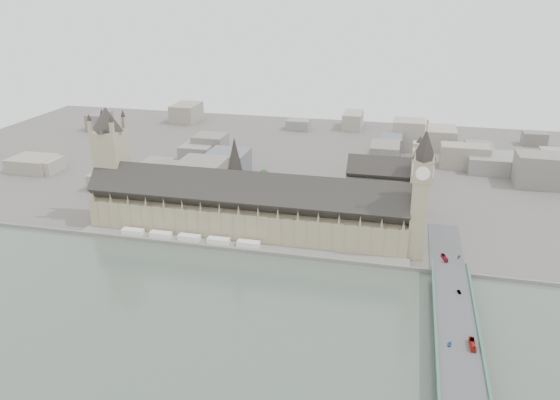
% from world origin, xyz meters
% --- Properties ---
extents(ground, '(900.00, 900.00, 0.00)m').
position_xyz_m(ground, '(0.00, 0.00, 0.00)').
color(ground, '#595651').
rests_on(ground, ground).
extents(river_thames, '(600.00, 600.00, 0.00)m').
position_xyz_m(river_thames, '(0.00, -165.00, 0.00)').
color(river_thames, '#435046').
rests_on(river_thames, ground).
extents(embankment_wall, '(600.00, 1.50, 3.00)m').
position_xyz_m(embankment_wall, '(0.00, -15.00, 1.50)').
color(embankment_wall, gray).
rests_on(embankment_wall, ground).
extents(river_terrace, '(270.00, 15.00, 2.00)m').
position_xyz_m(river_terrace, '(0.00, -7.50, 1.00)').
color(river_terrace, gray).
rests_on(river_terrace, ground).
extents(terrace_tents, '(118.00, 7.00, 4.00)m').
position_xyz_m(terrace_tents, '(-40.00, -7.00, 4.00)').
color(terrace_tents, white).
rests_on(terrace_tents, river_terrace).
extents(palace_of_westminster, '(265.00, 40.73, 55.44)m').
position_xyz_m(palace_of_westminster, '(0.00, 19.70, 22.71)').
color(palace_of_westminster, tan).
rests_on(palace_of_westminster, ground).
extents(elizabeth_tower, '(17.00, 17.00, 107.50)m').
position_xyz_m(elizabeth_tower, '(138.00, 8.00, 58.09)').
color(elizabeth_tower, tan).
rests_on(elizabeth_tower, ground).
extents(victoria_tower, '(30.00, 30.00, 100.00)m').
position_xyz_m(victoria_tower, '(-122.00, 26.00, 55.20)').
color(victoria_tower, tan).
rests_on(victoria_tower, ground).
extents(central_tower, '(13.00, 13.00, 48.00)m').
position_xyz_m(central_tower, '(-10.00, 26.00, 57.92)').
color(central_tower, gray).
rests_on(central_tower, ground).
extents(westminster_bridge, '(25.00, 325.00, 10.25)m').
position_xyz_m(westminster_bridge, '(162.00, -87.50, 5.12)').
color(westminster_bridge, '#474749').
rests_on(westminster_bridge, ground).
extents(bridge_parapets, '(25.00, 235.00, 1.15)m').
position_xyz_m(bridge_parapets, '(162.00, -132.00, 10.82)').
color(bridge_parapets, '#3A6957').
rests_on(bridge_parapets, westminster_bridge).
extents(westminster_abbey, '(68.00, 36.00, 64.00)m').
position_xyz_m(westminster_abbey, '(110.92, 95.00, 25.08)').
color(westminster_abbey, '#9D998D').
rests_on(westminster_abbey, ground).
extents(city_skyline_inland, '(720.00, 360.00, 38.00)m').
position_xyz_m(city_skyline_inland, '(0.00, 245.00, 19.00)').
color(city_skyline_inland, gray).
rests_on(city_skyline_inland, ground).
extents(park_trees, '(110.00, 30.00, 15.00)m').
position_xyz_m(park_trees, '(-10.00, 60.00, 7.50)').
color(park_trees, '#1A4418').
rests_on(park_trees, ground).
extents(red_bus_north, '(5.08, 10.52, 2.85)m').
position_xyz_m(red_bus_north, '(158.42, -11.80, 11.68)').
color(red_bus_north, maroon).
rests_on(red_bus_north, westminster_bridge).
extents(red_bus_south, '(3.07, 11.58, 3.20)m').
position_xyz_m(red_bus_south, '(168.93, -113.66, 11.85)').
color(red_bus_south, '#B01F16').
rests_on(red_bus_south, westminster_bridge).
extents(car_blue, '(2.38, 4.17, 1.34)m').
position_xyz_m(car_blue, '(156.94, -115.05, 10.92)').
color(car_blue, '#17519A').
rests_on(car_blue, westminster_bridge).
extents(car_silver, '(2.47, 4.38, 1.37)m').
position_xyz_m(car_silver, '(165.77, -56.70, 10.93)').
color(car_silver, gray).
rests_on(car_silver, westminster_bridge).
extents(car_approach, '(3.11, 4.87, 1.31)m').
position_xyz_m(car_approach, '(168.80, -6.36, 10.91)').
color(car_approach, gray).
rests_on(car_approach, westminster_bridge).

